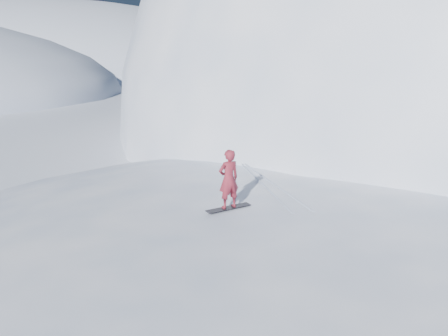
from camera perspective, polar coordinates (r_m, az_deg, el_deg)
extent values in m
plane|color=white|center=(13.75, 14.02, -18.47)|extent=(400.00, 400.00, 0.00)
ellipsoid|color=white|center=(16.45, 13.29, -12.22)|extent=(36.00, 28.00, 4.80)
ellipsoid|color=white|center=(34.60, 16.88, 2.67)|extent=(28.00, 24.00, 18.00)
ellipsoid|color=white|center=(125.61, -25.45, 11.23)|extent=(140.00, 90.00, 36.00)
ellipsoid|color=white|center=(18.27, 0.88, -8.74)|extent=(7.00, 6.30, 1.00)
cube|color=black|center=(14.50, 0.60, -5.23)|extent=(1.59, 0.83, 0.03)
imported|color=maroon|center=(14.16, 0.61, -1.46)|extent=(0.84, 0.69, 1.97)
cube|color=silver|center=(16.87, 5.16, -2.13)|extent=(0.58, 5.98, 0.04)
cube|color=silver|center=(16.97, 6.59, -2.06)|extent=(1.16, 5.91, 0.04)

